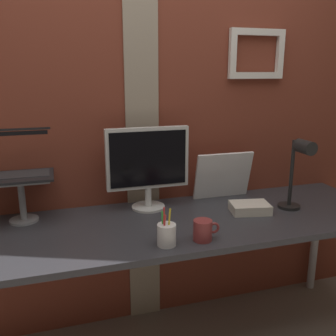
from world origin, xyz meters
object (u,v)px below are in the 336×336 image
at_px(desk_lamp, 298,167).
at_px(coffee_mug, 203,230).
at_px(monitor, 148,162).
at_px(laptop, 20,163).
at_px(whiteboard_panel, 223,176).
at_px(pen_cup, 167,234).

distance_m(desk_lamp, coffee_mug, 0.66).
distance_m(monitor, coffee_mug, 0.53).
height_order(laptop, whiteboard_panel, laptop).
bearing_deg(laptop, pen_cup, -41.31).
relative_size(monitor, laptop, 1.41).
distance_m(whiteboard_panel, coffee_mug, 0.60).
xyz_separation_m(pen_cup, coffee_mug, (0.17, -0.00, -0.00)).
height_order(laptop, desk_lamp, laptop).
height_order(whiteboard_panel, coffee_mug, whiteboard_panel).
relative_size(desk_lamp, coffee_mug, 3.19).
relative_size(desk_lamp, pen_cup, 2.28).
height_order(monitor, whiteboard_panel, monitor).
bearing_deg(monitor, pen_cup, -94.29).
bearing_deg(laptop, coffee_mug, -34.55).
height_order(laptop, pen_cup, laptop).
bearing_deg(monitor, whiteboard_panel, 4.26).
height_order(whiteboard_panel, desk_lamp, desk_lamp).
xyz_separation_m(monitor, coffee_mug, (0.13, -0.46, -0.21)).
bearing_deg(whiteboard_panel, monitor, -175.74).
bearing_deg(whiteboard_panel, pen_cup, -134.78).
bearing_deg(whiteboard_panel, coffee_mug, -123.27).
xyz_separation_m(whiteboard_panel, desk_lamp, (0.28, -0.31, 0.11)).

